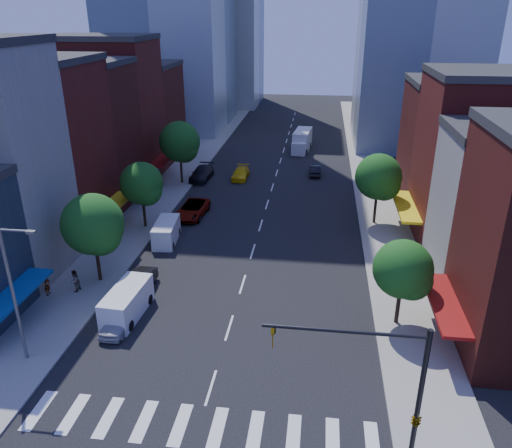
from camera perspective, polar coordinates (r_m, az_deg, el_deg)
The scene contains 29 objects.
ground at distance 30.69m, azimuth -5.18°, elevation -18.11°, with size 220.00×220.00×0.00m, color black.
sidewalk_left at distance 68.01m, azimuth -8.37°, elevation 5.77°, with size 5.00×120.00×0.15m, color gray.
sidewalk_right at distance 65.93m, azimuth 13.15°, elevation 4.84°, with size 5.00×120.00×0.15m, color gray.
crosswalk at distance 28.57m, azimuth -6.55°, elevation -22.02°, with size 19.00×3.00×0.01m, color silver.
bldg_left_2 at distance 51.91m, azimuth -23.85°, elevation 7.65°, with size 12.00×9.00×16.00m, color maroon.
bldg_left_3 at distance 59.23m, azimuth -19.71°, elevation 9.51°, with size 12.00×8.00×15.00m, color #4F1A13.
bldg_left_4 at distance 66.56m, azimuth -16.61°, elevation 12.17°, with size 12.00×9.00×17.00m, color maroon.
bldg_left_5 at distance 75.56m, azimuth -13.60°, elevation 12.16°, with size 12.00×10.00×13.00m, color #4F1A13.
bldg_right_2 at distance 50.51m, azimuth 25.11°, elevation 6.45°, with size 12.00×10.00×15.00m, color maroon.
bldg_right_3 at distance 60.05m, azimuth 22.35°, elevation 8.31°, with size 12.00×10.00×13.00m, color #4F1A13.
traffic_signal at distance 24.45m, azimuth 16.72°, elevation -19.09°, with size 7.24×2.24×8.00m.
streetlight at distance 32.75m, azimuth -25.89°, elevation -6.48°, with size 2.25×0.25×9.00m.
tree_left_near at distance 40.40m, azimuth -17.98°, elevation -0.30°, with size 4.80×4.80×7.30m.
tree_left_mid at distance 49.96m, azimuth -12.81°, elevation 4.35°, with size 4.20×4.20×6.65m.
tree_left_far at distance 62.55m, azimuth -8.60°, elevation 9.10°, with size 5.00×5.00×7.75m.
tree_right_near at distance 34.83m, azimuth 16.67°, elevation -5.25°, with size 4.00×4.00×6.20m.
tree_right_far at distance 51.06m, azimuth 13.97°, elevation 5.04°, with size 4.60×4.60×7.20m.
parked_car_front at distance 36.09m, azimuth -15.40°, elevation -10.48°, with size 1.64×4.08×1.39m, color #B8B9BE.
parked_car_second at distance 39.92m, azimuth -13.20°, elevation -6.64°, with size 1.59×4.55×1.50m, color black.
parked_car_third at distance 53.35m, azimuth -7.29°, elevation 1.70°, with size 2.64×5.72×1.59m, color #999999.
parked_car_rear at distance 65.13m, azimuth -6.22°, elevation 5.77°, with size 2.27×5.59×1.62m, color black.
cargo_van_near at distance 37.03m, azimuth -14.62°, elevation -8.76°, with size 2.34×5.19×2.16m.
cargo_van_far at distance 47.67m, azimuth -10.24°, elevation -0.95°, with size 2.31×4.85×2.00m.
taxi at distance 65.16m, azimuth -1.77°, elevation 5.80°, with size 1.92×4.73×1.37m, color yellow.
traffic_car_oncoming at distance 67.05m, azimuth 6.75°, elevation 6.14°, with size 1.42×4.07×1.34m, color black.
traffic_car_far at distance 84.08m, azimuth 5.67°, elevation 9.75°, with size 1.76×4.38×1.49m, color #999999.
box_truck at distance 78.92m, azimuth 5.26°, elevation 9.40°, with size 2.95×7.76×3.05m.
pedestrian_near at distance 41.42m, azimuth -22.78°, elevation -6.42°, with size 0.61×0.40×1.69m, color #999999.
pedestrian_far at distance 41.10m, azimuth -20.01°, elevation -6.14°, with size 0.86×0.67×1.77m, color #999999.
Camera 1 is at (5.58, -22.38, 20.24)m, focal length 35.00 mm.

